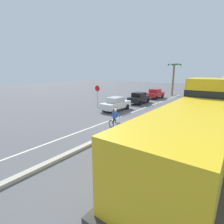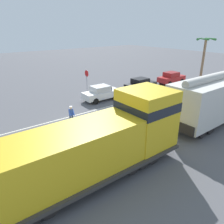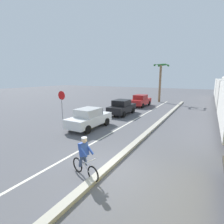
{
  "view_description": "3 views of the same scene",
  "coord_description": "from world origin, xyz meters",
  "px_view_note": "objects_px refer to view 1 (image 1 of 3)",
  "views": [
    {
      "loc": [
        7.41,
        -12.03,
        4.64
      ],
      "look_at": [
        -0.99,
        -0.64,
        1.34
      ],
      "focal_mm": 28.0,
      "sensor_mm": 36.0,
      "label": 1
    },
    {
      "loc": [
        14.25,
        -8.22,
        7.59
      ],
      "look_at": [
        2.55,
        0.89,
        1.76
      ],
      "focal_mm": 35.0,
      "sensor_mm": 36.0,
      "label": 2
    },
    {
      "loc": [
        3.68,
        -6.07,
        4.07
      ],
      "look_at": [
        -3.82,
        7.39,
        0.97
      ],
      "focal_mm": 28.0,
      "sensor_mm": 36.0,
      "label": 3
    }
  ],
  "objects_px": {
    "stop_sign": "(97,92)",
    "cyclist": "(115,119)",
    "hopper_car_lead": "(223,97)",
    "parked_car_black": "(139,98)",
    "locomotive": "(199,129)",
    "palm_tree_near": "(174,73)",
    "parked_car_red": "(155,94)",
    "parked_car_white": "(116,104)"
  },
  "relations": [
    {
      "from": "stop_sign",
      "to": "cyclist",
      "type": "bearing_deg",
      "value": -39.87
    },
    {
      "from": "hopper_car_lead",
      "to": "parked_car_black",
      "type": "height_order",
      "value": "hopper_car_lead"
    },
    {
      "from": "locomotive",
      "to": "palm_tree_near",
      "type": "distance_m",
      "value": 27.24
    },
    {
      "from": "locomotive",
      "to": "parked_car_black",
      "type": "xyz_separation_m",
      "value": [
        -10.54,
        13.68,
        -0.98
      ]
    },
    {
      "from": "hopper_car_lead",
      "to": "cyclist",
      "type": "bearing_deg",
      "value": -122.35
    },
    {
      "from": "parked_car_red",
      "to": "cyclist",
      "type": "distance_m",
      "value": 18.49
    },
    {
      "from": "hopper_car_lead",
      "to": "palm_tree_near",
      "type": "relative_size",
      "value": 1.71
    },
    {
      "from": "parked_car_black",
      "to": "cyclist",
      "type": "xyz_separation_m",
      "value": [
        4.03,
        -11.8,
        0.0
      ]
    },
    {
      "from": "parked_car_red",
      "to": "palm_tree_near",
      "type": "relative_size",
      "value": 0.69
    },
    {
      "from": "parked_car_black",
      "to": "parked_car_red",
      "type": "xyz_separation_m",
      "value": [
        -0.1,
        6.23,
        0.0
      ]
    },
    {
      "from": "parked_car_black",
      "to": "parked_car_red",
      "type": "bearing_deg",
      "value": 90.91
    },
    {
      "from": "parked_car_red",
      "to": "palm_tree_near",
      "type": "height_order",
      "value": "palm_tree_near"
    },
    {
      "from": "parked_car_white",
      "to": "parked_car_black",
      "type": "distance_m",
      "value": 5.98
    },
    {
      "from": "locomotive",
      "to": "palm_tree_near",
      "type": "height_order",
      "value": "palm_tree_near"
    },
    {
      "from": "locomotive",
      "to": "palm_tree_near",
      "type": "relative_size",
      "value": 1.87
    },
    {
      "from": "hopper_car_lead",
      "to": "parked_car_white",
      "type": "height_order",
      "value": "hopper_car_lead"
    },
    {
      "from": "locomotive",
      "to": "stop_sign",
      "type": "bearing_deg",
      "value": 150.31
    },
    {
      "from": "locomotive",
      "to": "stop_sign",
      "type": "height_order",
      "value": "locomotive"
    },
    {
      "from": "locomotive",
      "to": "cyclist",
      "type": "relative_size",
      "value": 6.77
    },
    {
      "from": "parked_car_white",
      "to": "palm_tree_near",
      "type": "distance_m",
      "value": 18.13
    },
    {
      "from": "parked_car_black",
      "to": "palm_tree_near",
      "type": "bearing_deg",
      "value": 84.54
    },
    {
      "from": "stop_sign",
      "to": "parked_car_red",
      "type": "bearing_deg",
      "value": 77.23
    },
    {
      "from": "hopper_car_lead",
      "to": "cyclist",
      "type": "height_order",
      "value": "hopper_car_lead"
    },
    {
      "from": "parked_car_red",
      "to": "cyclist",
      "type": "height_order",
      "value": "cyclist"
    },
    {
      "from": "locomotive",
      "to": "hopper_car_lead",
      "type": "distance_m",
      "value": 12.16
    },
    {
      "from": "hopper_car_lead",
      "to": "parked_car_white",
      "type": "bearing_deg",
      "value": -157.09
    },
    {
      "from": "hopper_car_lead",
      "to": "stop_sign",
      "type": "height_order",
      "value": "hopper_car_lead"
    },
    {
      "from": "cyclist",
      "to": "locomotive",
      "type": "bearing_deg",
      "value": -16.11
    },
    {
      "from": "parked_car_white",
      "to": "parked_car_black",
      "type": "height_order",
      "value": "same"
    },
    {
      "from": "parked_car_red",
      "to": "palm_tree_near",
      "type": "distance_m",
      "value": 6.71
    },
    {
      "from": "parked_car_white",
      "to": "parked_car_black",
      "type": "relative_size",
      "value": 1.0
    },
    {
      "from": "parked_car_red",
      "to": "stop_sign",
      "type": "height_order",
      "value": "stop_sign"
    },
    {
      "from": "parked_car_white",
      "to": "locomotive",
      "type": "bearing_deg",
      "value": -36.1
    },
    {
      "from": "stop_sign",
      "to": "palm_tree_near",
      "type": "xyz_separation_m",
      "value": [
        4.0,
        17.78,
        2.4
      ]
    },
    {
      "from": "hopper_car_lead",
      "to": "cyclist",
      "type": "relative_size",
      "value": 6.18
    },
    {
      "from": "locomotive",
      "to": "parked_car_white",
      "type": "relative_size",
      "value": 2.74
    },
    {
      "from": "locomotive",
      "to": "palm_tree_near",
      "type": "bearing_deg",
      "value": 110.31
    },
    {
      "from": "cyclist",
      "to": "parked_car_black",
      "type": "bearing_deg",
      "value": 108.85
    },
    {
      "from": "cyclist",
      "to": "palm_tree_near",
      "type": "distance_m",
      "value": 24.0
    },
    {
      "from": "parked_car_white",
      "to": "stop_sign",
      "type": "bearing_deg",
      "value": -179.03
    },
    {
      "from": "hopper_car_lead",
      "to": "stop_sign",
      "type": "distance_m",
      "value": 14.15
    },
    {
      "from": "cyclist",
      "to": "parked_car_red",
      "type": "bearing_deg",
      "value": 102.9
    }
  ]
}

